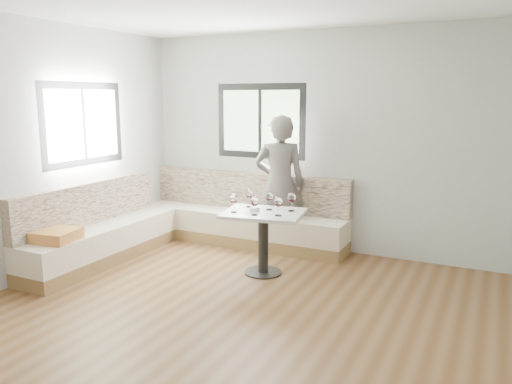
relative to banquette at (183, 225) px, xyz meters
The scene contains 11 objects.
room 2.41m from the banquette, 45.56° to the right, with size 5.01×5.01×2.81m.
banquette is the anchor object (origin of this frame).
table 1.36m from the banquette, 13.88° to the right, with size 0.97×0.82×0.72m.
person 1.36m from the banquette, 25.88° to the left, with size 0.64×0.42×1.76m, color #625B59.
olive_ramekin 1.31m from the banquette, 15.35° to the right, with size 0.11×0.11×0.05m.
wine_glass_a 1.25m from the banquette, 25.78° to the right, with size 0.09×0.09×0.21m.
wine_glass_b 1.48m from the banquette, 21.46° to the right, with size 0.09×0.09×0.21m.
wine_glass_c 1.67m from the banquette, 15.44° to the right, with size 0.09×0.09×0.21m.
wine_glass_d 1.44m from the banquette, ahead, with size 0.09×0.09×0.21m.
wine_glass_e 1.67m from the banquette, ahead, with size 0.09×0.09×0.21m.
wine_glass_f 1.19m from the banquette, ahead, with size 0.09×0.09×0.21m.
Camera 1 is at (2.03, -3.58, 1.98)m, focal length 35.00 mm.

